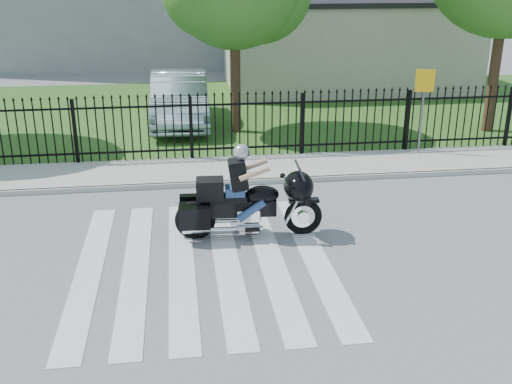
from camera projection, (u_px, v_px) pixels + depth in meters
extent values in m
plane|color=slate|center=(204.00, 263.00, 10.65)|extent=(120.00, 120.00, 0.00)
cube|color=#ADAAA3|center=(194.00, 171.00, 15.27)|extent=(40.00, 2.00, 0.12)
cube|color=#ADAAA3|center=(195.00, 184.00, 14.34)|extent=(40.00, 0.12, 0.12)
cube|color=#2C551D|center=(187.00, 112.00, 21.78)|extent=(40.00, 12.00, 0.02)
cube|color=black|center=(192.00, 149.00, 16.09)|extent=(26.00, 0.04, 0.05)
cube|color=black|center=(190.00, 105.00, 15.67)|extent=(26.00, 0.04, 0.05)
cylinder|color=#382316|center=(235.00, 66.00, 18.46)|extent=(0.32, 0.32, 4.16)
cylinder|color=#382316|center=(497.00, 55.00, 18.42)|extent=(0.32, 0.32, 4.80)
cube|color=beige|center=(346.00, 47.00, 25.76)|extent=(10.00, 6.00, 3.50)
cube|color=black|center=(348.00, 2.00, 25.11)|extent=(10.20, 6.20, 0.20)
torus|color=black|center=(303.00, 217.00, 11.71)|extent=(0.75, 0.18, 0.75)
torus|color=black|center=(195.00, 220.00, 11.56)|extent=(0.80, 0.20, 0.79)
cube|color=black|center=(240.00, 207.00, 11.54)|extent=(1.42, 0.34, 0.32)
ellipsoid|color=black|center=(262.00, 195.00, 11.48)|extent=(0.69, 0.47, 0.36)
cube|color=black|center=(228.00, 198.00, 11.45)|extent=(0.72, 0.38, 0.11)
cube|color=silver|center=(248.00, 216.00, 11.61)|extent=(0.45, 0.35, 0.32)
ellipsoid|color=black|center=(299.00, 186.00, 11.48)|extent=(0.63, 0.81, 0.58)
cube|color=black|center=(210.00, 189.00, 11.35)|extent=(0.54, 0.44, 0.39)
cube|color=navy|center=(235.00, 191.00, 11.41)|extent=(0.38, 0.34, 0.19)
sphere|color=#B9BAC1|center=(241.00, 152.00, 11.15)|extent=(0.31, 0.31, 0.31)
imported|color=#96AFBD|center=(179.00, 99.00, 19.77)|extent=(1.85, 5.18, 1.70)
cylinder|color=slate|center=(422.00, 113.00, 16.30)|extent=(0.06, 0.06, 2.18)
cube|color=#FFB70D|center=(425.00, 81.00, 15.97)|extent=(0.49, 0.18, 0.60)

